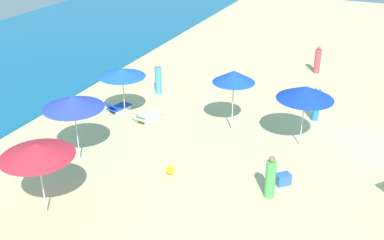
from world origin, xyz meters
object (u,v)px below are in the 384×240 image
beach_ball_1 (170,170)px  beachgoer_3 (270,178)px  lounge_chair_0_1 (147,116)px  umbrella_2 (306,93)px  umbrella_3 (73,102)px  beachgoer_2 (316,103)px  beachgoer_0 (317,61)px  beachgoer_1 (158,79)px  cooler_box_2 (283,179)px  umbrella_4 (37,150)px  lounge_chair_0_0 (118,107)px  umbrella_1 (234,76)px  umbrella_0 (122,73)px

beach_ball_1 → beachgoer_3: bearing=-88.0°
lounge_chair_0_1 → umbrella_2: 7.38m
umbrella_3 → beachgoer_2: bearing=-46.2°
beachgoer_0 → beachgoer_3: 13.39m
beachgoer_0 → beachgoer_3: bearing=-161.2°
beachgoer_1 → cooler_box_2: beachgoer_1 is taller
umbrella_3 → umbrella_4: (-3.29, -1.07, -0.12)m
umbrella_4 → beachgoer_0: bearing=-18.1°
lounge_chair_0_0 → beach_ball_1: size_ratio=4.14×
umbrella_1 → beach_ball_1: size_ratio=8.23×
lounge_chair_0_0 → cooler_box_2: size_ratio=2.63×
beachgoer_0 → cooler_box_2: (-12.41, -1.13, -0.54)m
umbrella_0 → lounge_chair_0_1: size_ratio=1.61×
cooler_box_2 → beach_ball_1: bearing=-30.0°
beachgoer_1 → beach_ball_1: bearing=-13.3°
lounge_chair_0_0 → umbrella_3: umbrella_3 is taller
cooler_box_2 → beachgoer_1: bearing=-80.1°
beachgoer_0 → beachgoer_1: 9.70m
umbrella_1 → beachgoer_3: size_ratio=1.72×
lounge_chair_0_1 → beach_ball_1: 4.74m
lounge_chair_0_1 → beachgoer_3: (-3.49, -6.87, 0.49)m
lounge_chair_0_0 → umbrella_2: umbrella_2 is taller
umbrella_0 → beach_ball_1: bearing=-129.9°
beachgoer_3 → cooler_box_2: size_ratio=3.05×
umbrella_0 → beachgoer_0: umbrella_0 is taller
umbrella_3 → beachgoer_1: 7.60m
lounge_chair_0_0 → beachgoer_2: (3.05, -8.93, 0.59)m
umbrella_3 → beach_ball_1: umbrella_3 is taller
umbrella_1 → umbrella_2: bearing=-93.2°
beachgoer_3 → umbrella_4: bearing=-3.3°
umbrella_2 → beachgoer_1: 8.65m
beachgoer_1 → beachgoer_2: 8.22m
umbrella_0 → umbrella_4: 7.39m
umbrella_3 → beachgoer_2: umbrella_3 is taller
lounge_chair_0_1 → beachgoer_2: (3.40, -7.13, 0.57)m
umbrella_0 → umbrella_3: bearing=-175.4°
beachgoer_2 → beachgoer_3: 6.90m
umbrella_0 → umbrella_1: umbrella_1 is taller
beachgoer_2 → beachgoer_3: size_ratio=1.08×
umbrella_1 → beachgoer_2: bearing=-52.2°
umbrella_3 → umbrella_0: bearing=4.6°
lounge_chair_0_1 → beach_ball_1: size_ratio=4.59×
beachgoer_0 → beachgoer_1: (-6.63, 7.07, 0.04)m
lounge_chair_0_1 → cooler_box_2: size_ratio=2.92×
lounge_chair_0_1 → beachgoer_3: size_ratio=0.96×
umbrella_3 → beach_ball_1: bearing=-82.0°
umbrella_1 → beachgoer_0: size_ratio=1.73×
umbrella_4 → beachgoer_1: bearing=7.5°
umbrella_1 → beachgoer_2: 4.43m
lounge_chair_0_1 → umbrella_1: 4.59m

